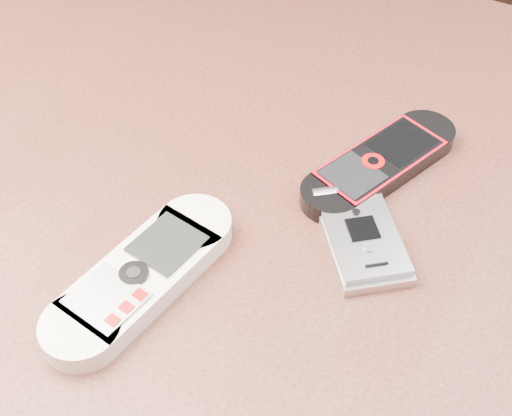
% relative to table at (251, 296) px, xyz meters
% --- Properties ---
extents(table, '(1.20, 0.80, 0.75)m').
position_rel_table_xyz_m(table, '(0.00, 0.00, 0.00)').
color(table, black).
rests_on(table, ground).
extents(nokia_white, '(0.08, 0.18, 0.02)m').
position_rel_table_xyz_m(nokia_white, '(-0.04, -0.09, 0.11)').
color(nokia_white, white).
rests_on(nokia_white, table).
extents(nokia_black_red, '(0.10, 0.17, 0.02)m').
position_rel_table_xyz_m(nokia_black_red, '(0.07, 0.09, 0.11)').
color(nokia_black_red, black).
rests_on(nokia_black_red, table).
extents(motorola_razr, '(0.11, 0.11, 0.02)m').
position_rel_table_xyz_m(motorola_razr, '(0.09, 0.01, 0.11)').
color(motorola_razr, '#B9B9BE').
rests_on(motorola_razr, table).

